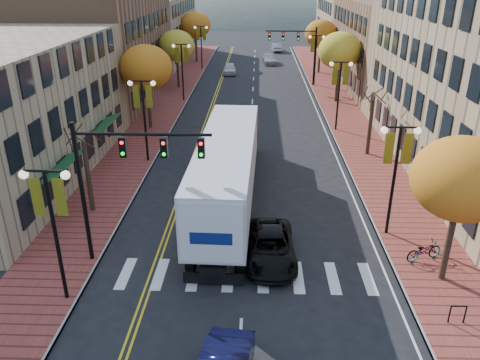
{
  "coord_description": "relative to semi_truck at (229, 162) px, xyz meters",
  "views": [
    {
      "loc": [
        0.5,
        -15.94,
        12.84
      ],
      "look_at": [
        -0.39,
        7.99,
        2.2
      ],
      "focal_mm": 35.0,
      "sensor_mm": 36.0,
      "label": 1
    }
  ],
  "objects": [
    {
      "name": "sidewalk_left",
      "position": [
        -7.92,
        22.87,
        -2.55
      ],
      "size": [
        4.0,
        85.0,
        0.15
      ],
      "primitive_type": "cube",
      "color": "brown",
      "rests_on": "ground"
    },
    {
      "name": "tree_right_d",
      "position": [
        10.08,
        40.37,
        2.66
      ],
      "size": [
        4.35,
        4.35,
        7.0
      ],
      "color": "#382619",
      "rests_on": "sidewalk_right"
    },
    {
      "name": "sidewalk_right",
      "position": [
        10.08,
        22.87,
        -2.55
      ],
      "size": [
        4.0,
        85.0,
        0.15
      ],
      "primitive_type": "cube",
      "color": "brown",
      "rests_on": "ground"
    },
    {
      "name": "tree_right_c",
      "position": [
        10.08,
        24.37,
        2.82
      ],
      "size": [
        4.48,
        4.48,
        7.21
      ],
      "color": "#382619",
      "rests_on": "sidewalk_right"
    },
    {
      "name": "bicycle",
      "position": [
        9.7,
        -6.16,
        -1.98
      ],
      "size": [
        2.02,
        1.33,
        1.0
      ],
      "primitive_type": "imported",
      "rotation": [
        0.0,
        0.0,
        1.95
      ],
      "color": "gray",
      "rests_on": "sidewalk_right"
    },
    {
      "name": "lamp_left_b",
      "position": [
        -6.42,
        6.37,
        1.66
      ],
      "size": [
        1.96,
        0.36,
        6.05
      ],
      "color": "black",
      "rests_on": "ground"
    },
    {
      "name": "building_left_mid",
      "position": [
        -15.92,
        26.37,
        2.87
      ],
      "size": [
        12.0,
        24.0,
        11.0
      ],
      "primitive_type": "cube",
      "color": "brown",
      "rests_on": "ground"
    },
    {
      "name": "traffic_mast_near",
      "position": [
        -4.39,
        -6.63,
        2.29
      ],
      "size": [
        6.1,
        0.35,
        7.0
      ],
      "color": "black",
      "rests_on": "ground"
    },
    {
      "name": "traffic_mast_far",
      "position": [
        6.56,
        32.37,
        2.29
      ],
      "size": [
        6.1,
        0.34,
        7.0
      ],
      "color": "black",
      "rests_on": "ground"
    },
    {
      "name": "car_far_silver",
      "position": [
        3.4,
        47.61,
        -1.94
      ],
      "size": [
        2.29,
        4.89,
        1.38
      ],
      "primitive_type": "imported",
      "rotation": [
        0.0,
        0.0,
        0.08
      ],
      "color": "#A7A7AE",
      "rests_on": "ground"
    },
    {
      "name": "lamp_left_d",
      "position": [
        -6.42,
        42.37,
        1.66
      ],
      "size": [
        1.96,
        0.36,
        6.05
      ],
      "color": "black",
      "rests_on": "ground"
    },
    {
      "name": "tree_left_b",
      "position": [
        -7.92,
        14.37,
        2.82
      ],
      "size": [
        4.48,
        4.48,
        7.21
      ],
      "color": "#382619",
      "rests_on": "sidewalk_left"
    },
    {
      "name": "building_right_mid",
      "position": [
        19.58,
        32.37,
        2.37
      ],
      "size": [
        15.0,
        24.0,
        10.0
      ],
      "primitive_type": "cube",
      "color": "brown",
      "rests_on": "ground"
    },
    {
      "name": "building_left_far",
      "position": [
        -15.92,
        51.37,
        2.12
      ],
      "size": [
        12.0,
        26.0,
        9.5
      ],
      "primitive_type": "cube",
      "color": "#9E8966",
      "rests_on": "ground"
    },
    {
      "name": "semi_truck",
      "position": [
        0.0,
        0.0,
        0.0
      ],
      "size": [
        3.38,
        18.07,
        4.5
      ],
      "rotation": [
        0.0,
        0.0,
        -0.03
      ],
      "color": "black",
      "rests_on": "ground"
    },
    {
      "name": "building_right_far",
      "position": [
        19.58,
        54.37,
        2.87
      ],
      "size": [
        15.0,
        20.0,
        11.0
      ],
      "primitive_type": "cube",
      "color": "#9E8966",
      "rests_on": "ground"
    },
    {
      "name": "car_far_white",
      "position": [
        -2.26,
        39.46,
        -1.9
      ],
      "size": [
        1.94,
        4.38,
        1.46
      ],
      "primitive_type": "imported",
      "rotation": [
        0.0,
        0.0,
        0.05
      ],
      "color": "silver",
      "rests_on": "ground"
    },
    {
      "name": "lamp_right_c",
      "position": [
        8.58,
        32.37,
        1.66
      ],
      "size": [
        1.96,
        0.36,
        6.05
      ],
      "color": "black",
      "rests_on": "ground"
    },
    {
      "name": "lamp_left_c",
      "position": [
        -6.42,
        24.37,
        1.66
      ],
      "size": [
        1.96,
        0.36,
        6.05
      ],
      "color": "black",
      "rests_on": "ground"
    },
    {
      "name": "tree_left_d",
      "position": [
        -7.92,
        48.37,
        2.97
      ],
      "size": [
        4.61,
        4.61,
        7.42
      ],
      "color": "#382619",
      "rests_on": "sidewalk_left"
    },
    {
      "name": "lamp_left_a",
      "position": [
        -6.42,
        -9.63,
        1.66
      ],
      "size": [
        1.96,
        0.36,
        6.05
      ],
      "color": "black",
      "rests_on": "ground"
    },
    {
      "name": "lamp_right_b",
      "position": [
        8.58,
        14.37,
        1.66
      ],
      "size": [
        1.96,
        0.36,
        6.05
      ],
      "color": "black",
      "rests_on": "ground"
    },
    {
      "name": "black_suv",
      "position": [
        2.33,
        -6.2,
        -1.93
      ],
      "size": [
        2.49,
        5.14,
        1.41
      ],
      "primitive_type": "imported",
      "rotation": [
        0.0,
        0.0,
        0.03
      ],
      "color": "black",
      "rests_on": "ground"
    },
    {
      "name": "ground",
      "position": [
        1.08,
        -9.63,
        -2.63
      ],
      "size": [
        200.0,
        200.0,
        0.0
      ],
      "primitive_type": "plane",
      "color": "black",
      "rests_on": "ground"
    },
    {
      "name": "car_far_oncoming",
      "position": [
        4.89,
        59.9,
        -1.91
      ],
      "size": [
        1.82,
        4.47,
        1.44
      ],
      "primitive_type": "imported",
      "rotation": [
        0.0,
        0.0,
        3.21
      ],
      "color": "#A8A9B0",
      "rests_on": "ground"
    },
    {
      "name": "tree_left_a",
      "position": [
        -7.92,
        -1.63,
        -0.38
      ],
      "size": [
        0.28,
        0.28,
        4.2
      ],
      "color": "#382619",
      "rests_on": "sidewalk_left"
    },
    {
      "name": "tree_left_c",
      "position": [
        -7.92,
        30.37,
        2.42
      ],
      "size": [
        4.16,
        4.16,
        6.69
      ],
      "color": "#382619",
      "rests_on": "sidewalk_left"
    },
    {
      "name": "tree_right_b",
      "position": [
        10.08,
        8.37,
        -0.38
      ],
      "size": [
        0.28,
        0.28,
        4.2
      ],
      "color": "#382619",
      "rests_on": "sidewalk_right"
    },
    {
      "name": "tree_right_a",
      "position": [
        10.08,
        -7.63,
        2.42
      ],
      "size": [
        4.16,
        4.16,
        6.69
      ],
      "color": "#382619",
      "rests_on": "sidewalk_right"
    },
    {
      "name": "lamp_right_a",
      "position": [
        8.58,
        -3.63,
        1.66
      ],
      "size": [
        1.96,
        0.36,
        6.05
      ],
      "color": "black",
      "rests_on": "ground"
    }
  ]
}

